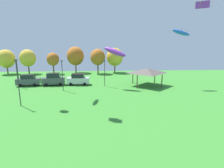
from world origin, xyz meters
TOP-DOWN VIEW (x-y plane):
  - kite_flying_2 at (3.09, 36.65)m, footprint 4.65×3.14m
  - kite_flying_7 at (15.77, 36.91)m, footprint 3.59×1.29m
  - parked_car_leftmost at (-14.48, 39.22)m, footprint 4.70×2.37m
  - parked_car_second_from_left at (-9.43, 39.39)m, footprint 4.72×2.37m
  - parked_car_third_from_left at (-4.38, 39.54)m, footprint 4.61×2.18m
  - park_pavilion at (9.80, 38.08)m, footprint 6.30×5.99m
  - light_post_0 at (-6.53, 34.76)m, footprint 0.36×0.20m
  - light_post_1 at (1.15, 37.80)m, footprint 0.36×0.20m
  - light_post_2 at (-10.60, 26.66)m, footprint 0.36×0.20m
  - light_post_3 at (-15.93, 38.25)m, footprint 0.36×0.20m
  - treeline_tree_0 at (-26.77, 55.36)m, footprint 4.77×4.77m
  - treeline_tree_1 at (-20.71, 55.34)m, footprint 4.48×4.48m
  - treeline_tree_2 at (-13.43, 54.81)m, footprint 3.46×3.46m
  - treeline_tree_3 at (-7.25, 56.74)m, footprint 5.06×5.06m
  - treeline_tree_4 at (-0.49, 54.65)m, footprint 4.30×4.30m
  - treeline_tree_5 at (4.61, 56.35)m, footprint 4.94×4.94m

SIDE VIEW (x-z plane):
  - parked_car_leftmost at x=-14.48m, z-range -0.02..2.35m
  - parked_car_third_from_left at x=-4.38m, z-range -0.02..2.37m
  - parked_car_second_from_left at x=-9.43m, z-range -0.03..2.52m
  - light_post_1 at x=1.15m, z-range 0.39..5.67m
  - park_pavilion at x=9.80m, z-range 1.28..4.88m
  - light_post_3 at x=-15.93m, z-range 0.39..5.93m
  - light_post_0 at x=-6.53m, z-range 0.39..5.93m
  - light_post_2 at x=-10.60m, z-range 0.40..6.75m
  - treeline_tree_2 at x=-13.43m, z-range 1.16..7.32m
  - treeline_tree_0 at x=-26.77m, z-range 0.88..7.92m
  - treeline_tree_1 at x=-20.71m, z-range 1.04..8.08m
  - treeline_tree_5 at x=4.61m, z-range 1.00..8.44m
  - treeline_tree_4 at x=-0.49m, z-range 1.22..8.42m
  - treeline_tree_3 at x=-7.25m, z-range 1.11..8.92m
  - kite_flying_2 at x=3.09m, z-range 5.30..8.56m
  - kite_flying_7 at x=15.77m, z-range 9.68..11.37m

